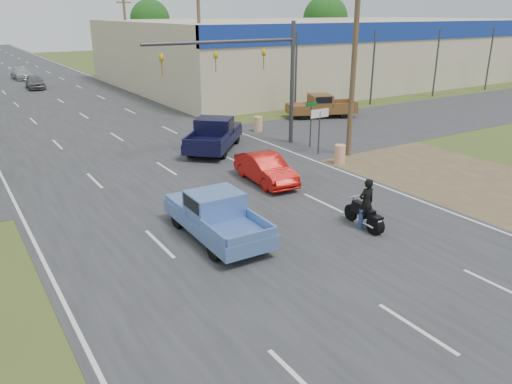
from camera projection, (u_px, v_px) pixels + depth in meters
ground at (416, 329)px, 12.49m from camera, size 200.00×200.00×0.00m
main_road at (60, 101)px, 44.25m from camera, size 15.00×180.00×0.02m
cross_road at (152, 159)px, 26.78m from camera, size 120.00×10.00×0.02m
dirt_verge at (409, 164)px, 25.96m from camera, size 8.00×18.00×0.01m
big_box_store at (337, 49)px, 59.16m from camera, size 50.00×28.10×6.60m
utility_pole_1 at (354, 56)px, 25.78m from camera, size 2.00×0.28×10.00m
utility_pole_2 at (200, 40)px, 40.07m from camera, size 2.00×0.28×10.00m
utility_pole_3 at (126, 32)px, 54.36m from camera, size 2.00×0.28×10.00m
tree_3 at (325, 19)px, 93.63m from camera, size 8.40×8.40×10.40m
tree_5 at (150, 20)px, 101.01m from camera, size 7.98×7.98×9.88m
barrel_0 at (340, 154)px, 25.87m from camera, size 0.56×0.56×1.00m
barrel_1 at (258, 124)px, 32.82m from camera, size 0.56×0.56×1.00m
lane_sign at (320, 121)px, 27.08m from camera, size 1.20×0.08×2.52m
street_name_sign at (311, 120)px, 28.68m from camera, size 0.80×0.08×2.61m
signal_mast at (253, 64)px, 27.28m from camera, size 9.12×0.40×7.00m
red_convertible at (266, 169)px, 22.95m from camera, size 1.71×4.10×1.32m
motorcycle at (366, 217)px, 18.10m from camera, size 0.63×2.05×1.04m
rider at (366, 205)px, 17.99m from camera, size 0.69×0.48×1.81m
blue_pickup at (215, 214)px, 17.37m from camera, size 2.03×5.04×1.66m
navy_pickup at (215, 134)px, 28.40m from camera, size 5.31×5.53×1.84m
brown_pickup at (320, 106)px, 37.17m from camera, size 5.49×3.73×1.70m
distant_car_grey at (35, 82)px, 50.84m from camera, size 1.84×4.14×1.38m
distant_car_silver at (22, 74)px, 58.05m from camera, size 2.11×4.72×1.35m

